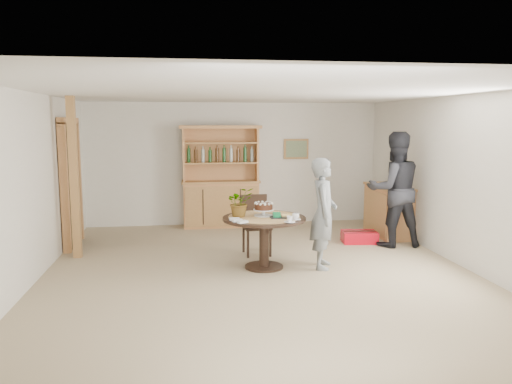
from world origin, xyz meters
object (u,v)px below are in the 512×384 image
at_px(dining_table, 264,227).
at_px(teen_boy, 323,213).
at_px(red_suitcase, 359,237).
at_px(dining_chair, 256,221).
at_px(sideboard, 388,210).
at_px(adult_person, 394,189).
at_px(hutch, 221,193).

relative_size(dining_table, teen_boy, 0.75).
bearing_deg(red_suitcase, teen_boy, -120.48).
relative_size(dining_chair, teen_boy, 0.59).
height_order(sideboard, dining_chair, dining_chair).
bearing_deg(adult_person, hutch, -35.15).
height_order(hutch, teen_boy, hutch).
bearing_deg(red_suitcase, hutch, 150.09).
bearing_deg(dining_table, sideboard, 33.98).
bearing_deg(teen_boy, red_suitcase, -20.95).
bearing_deg(dining_chair, sideboard, 15.14).
distance_m(sideboard, teen_boy, 2.61).
xyz_separation_m(hutch, dining_table, (0.41, -3.01, -0.08)).
xyz_separation_m(teen_boy, adult_person, (1.54, 1.09, 0.17)).
height_order(sideboard, red_suitcase, sideboard).
bearing_deg(adult_person, teen_boy, 35.94).
distance_m(hutch, teen_boy, 3.36).
relative_size(teen_boy, red_suitcase, 2.49).
relative_size(dining_chair, adult_person, 0.48).
bearing_deg(sideboard, dining_chair, -160.31).
bearing_deg(hutch, sideboard, -22.21).
xyz_separation_m(hutch, red_suitcase, (2.32, -1.73, -0.59)).
bearing_deg(hutch, dining_table, -82.27).
xyz_separation_m(dining_chair, adult_person, (2.40, 0.16, 0.44)).
bearing_deg(teen_boy, adult_person, -38.39).
xyz_separation_m(sideboard, teen_boy, (-1.78, -1.87, 0.33)).
relative_size(hutch, teen_boy, 1.27).
bearing_deg(teen_boy, sideboard, -27.13).
bearing_deg(sideboard, red_suitcase, -145.92).
distance_m(hutch, dining_chair, 2.23).
bearing_deg(dining_chair, teen_boy, -51.89).
height_order(hutch, red_suitcase, hutch).
bearing_deg(dining_chair, red_suitcase, 8.78).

